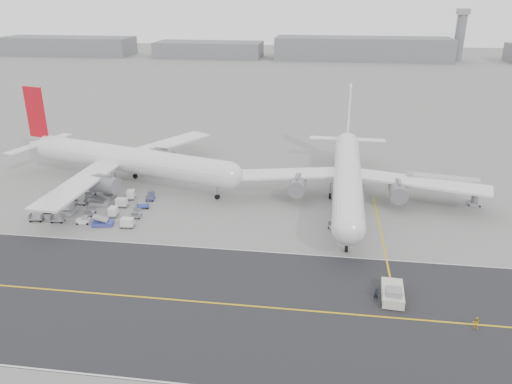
# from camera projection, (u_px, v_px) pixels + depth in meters

# --- Properties ---
(ground) EXTENTS (700.00, 700.00, 0.00)m
(ground) POSITION_uv_depth(u_px,v_px,m) (210.00, 242.00, 87.30)
(ground) COLOR gray
(ground) RESTS_ON ground
(taxiway) EXTENTS (220.00, 59.00, 0.03)m
(taxiway) POSITION_uv_depth(u_px,v_px,m) (216.00, 303.00, 70.12)
(taxiway) COLOR #2B2B2E
(taxiway) RESTS_ON ground
(horizon_buildings) EXTENTS (520.00, 28.00, 28.00)m
(horizon_buildings) POSITION_uv_depth(u_px,v_px,m) (345.00, 60.00, 322.32)
(horizon_buildings) COLOR slate
(horizon_buildings) RESTS_ON ground
(control_tower) EXTENTS (7.00, 7.00, 31.25)m
(control_tower) POSITION_uv_depth(u_px,v_px,m) (460.00, 34.00, 311.81)
(control_tower) COLOR slate
(control_tower) RESTS_ON ground
(airliner_a) EXTENTS (57.06, 55.87, 20.20)m
(airliner_a) POSITION_uv_depth(u_px,v_px,m) (125.00, 159.00, 111.99)
(airliner_a) COLOR white
(airliner_a) RESTS_ON ground
(airliner_b) EXTENTS (56.72, 57.38, 19.79)m
(airliner_b) POSITION_uv_depth(u_px,v_px,m) (348.00, 175.00, 102.83)
(airliner_b) COLOR white
(airliner_b) RESTS_ON ground
(pushback_tug) EXTENTS (3.38, 8.27, 2.35)m
(pushback_tug) POSITION_uv_depth(u_px,v_px,m) (393.00, 293.00, 70.74)
(pushback_tug) COLOR beige
(pushback_tug) RESTS_ON ground
(jet_bridge) EXTENTS (15.24, 5.23, 5.68)m
(jet_bridge) POSITION_uv_depth(u_px,v_px,m) (444.00, 184.00, 102.79)
(jet_bridge) COLOR gray
(jet_bridge) RESTS_ON ground
(gse_cluster) EXTENTS (28.53, 24.03, 1.90)m
(gse_cluster) POSITION_uv_depth(u_px,v_px,m) (97.00, 210.00, 100.12)
(gse_cluster) COLOR gray
(gse_cluster) RESTS_ON ground
(stray_dolly) EXTENTS (2.29, 2.75, 1.46)m
(stray_dolly) POSITION_uv_depth(u_px,v_px,m) (334.00, 230.00, 91.68)
(stray_dolly) COLOR silver
(stray_dolly) RESTS_ON ground
(ground_crew_a) EXTENTS (0.80, 0.65, 1.90)m
(ground_crew_a) POSITION_uv_depth(u_px,v_px,m) (376.00, 294.00, 70.50)
(ground_crew_a) COLOR black
(ground_crew_a) RESTS_ON ground
(ground_crew_b) EXTENTS (0.95, 0.81, 1.72)m
(ground_crew_b) POSITION_uv_depth(u_px,v_px,m) (476.00, 323.00, 64.59)
(ground_crew_b) COLOR gold
(ground_crew_b) RESTS_ON ground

